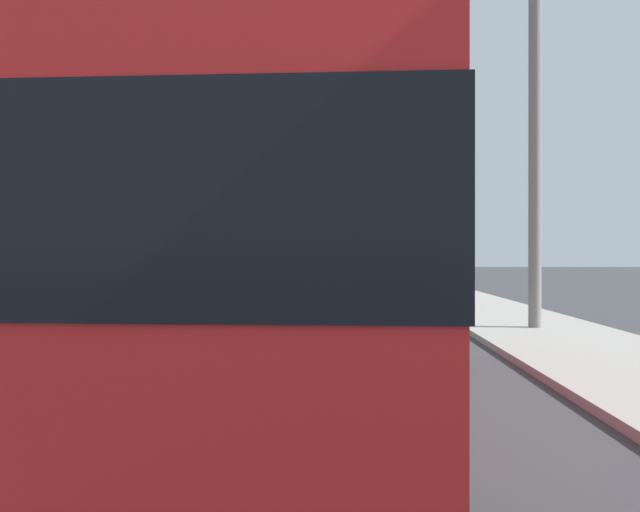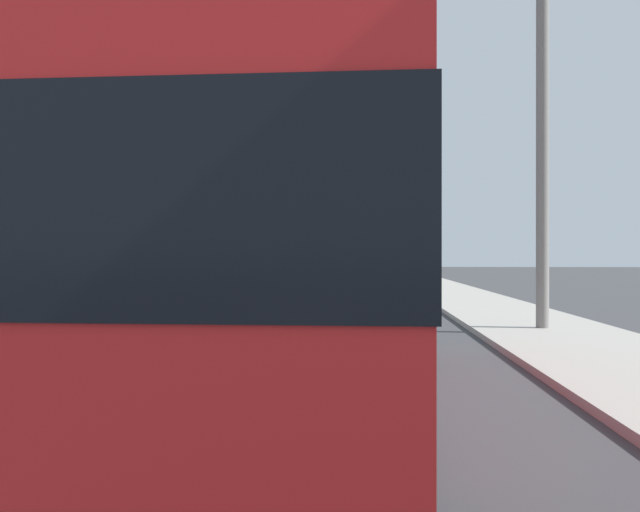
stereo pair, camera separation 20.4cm
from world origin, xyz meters
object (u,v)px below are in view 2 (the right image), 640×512
car_ahead_same_lane (208,290)px  car_far_distant (282,271)px  utility_pole (543,159)px  car_behind_bus (172,298)px  coach_bus (306,263)px

car_ahead_same_lane → car_far_distant: bearing=-175.9°
car_far_distant → utility_pole: 37.70m
car_behind_bus → car_far_distant: size_ratio=0.93×
utility_pole → car_far_distant: bearing=15.7°
coach_bus → utility_pole: utility_pole is taller
utility_pole → car_behind_bus: bearing=73.8°
car_far_distant → utility_pole: size_ratio=0.51×
utility_pole → car_ahead_same_lane: bearing=53.0°
car_behind_bus → car_ahead_same_lane: bearing=175.5°
car_behind_bus → utility_pole: bearing=70.9°
car_far_distant → coach_bus: bearing=3.7°
car_behind_bus → coach_bus: bearing=18.7°
coach_bus → car_far_distant: (45.29, 4.98, -1.15)m
coach_bus → car_ahead_same_lane: bearing=18.1°
car_behind_bus → utility_pole: utility_pole is taller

